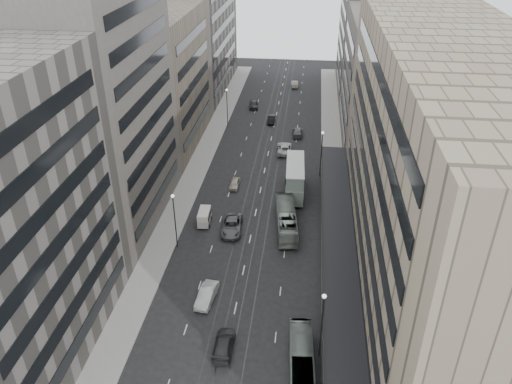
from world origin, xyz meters
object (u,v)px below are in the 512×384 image
at_px(bus_far, 286,219).
at_px(sedan_2, 232,226).
at_px(panel_van, 204,217).
at_px(bus_near, 301,362).
at_px(double_decker, 295,178).
at_px(sedan_1, 207,295).
at_px(pedestrian, 330,366).

xyz_separation_m(bus_far, sedan_2, (-7.72, -1.46, -0.74)).
height_order(panel_van, sedan_2, panel_van).
distance_m(bus_near, sedan_2, 26.34).
distance_m(double_decker, sedan_1, 28.00).
xyz_separation_m(bus_far, panel_van, (-11.96, -0.14, -0.36)).
xyz_separation_m(double_decker, sedan_2, (-8.46, -11.58, -2.10)).
bearing_deg(double_decker, sedan_1, -111.30).
bearing_deg(bus_far, sedan_2, 3.85).
height_order(bus_near, sedan_2, bus_near).
height_order(bus_near, panel_van, bus_near).
height_order(double_decker, pedestrian, double_decker).
xyz_separation_m(bus_near, pedestrian, (2.80, -0.04, -0.27)).
bearing_deg(sedan_1, sedan_2, 93.65).
distance_m(bus_far, panel_van, 11.97).
bearing_deg(bus_near, sedan_2, -69.33).
relative_size(panel_van, sedan_1, 0.74).
distance_m(bus_near, panel_van, 29.46).
distance_m(panel_van, sedan_2, 4.46).
xyz_separation_m(bus_near, bus_far, (-3.05, 25.49, 0.18)).
xyz_separation_m(double_decker, pedestrian, (5.11, -35.65, -1.80)).
relative_size(sedan_1, sedan_2, 0.79).
xyz_separation_m(double_decker, panel_van, (-12.70, -10.26, -1.72)).
bearing_deg(bus_near, bus_far, -86.64).
bearing_deg(sedan_1, pedestrian, -26.77).
relative_size(bus_far, pedestrian, 5.71).
bearing_deg(panel_van, sedan_1, -80.30).
bearing_deg(pedestrian, double_decker, -85.78).
height_order(bus_far, double_decker, double_decker).
distance_m(bus_near, pedestrian, 2.82).
bearing_deg(bus_near, sedan_1, -42.37).
height_order(bus_far, sedan_1, bus_far).
bearing_deg(bus_far, bus_near, 89.99).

